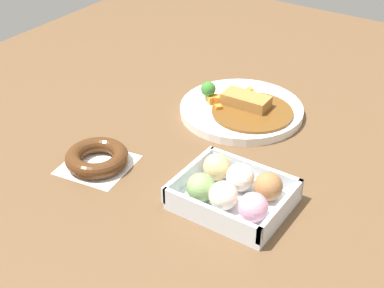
% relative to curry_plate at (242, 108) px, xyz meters
% --- Properties ---
extents(ground_plane, '(1.60, 1.60, 0.00)m').
position_rel_curry_plate_xyz_m(ground_plane, '(0.05, -0.09, -0.01)').
color(ground_plane, brown).
extents(curry_plate, '(0.26, 0.26, 0.06)m').
position_rel_curry_plate_xyz_m(curry_plate, '(0.00, 0.00, 0.00)').
color(curry_plate, white).
rests_on(curry_plate, ground_plane).
extents(donut_box, '(0.18, 0.15, 0.06)m').
position_rel_curry_plate_xyz_m(donut_box, '(0.14, -0.27, 0.01)').
color(donut_box, silver).
rests_on(donut_box, ground_plane).
extents(chocolate_ring_donut, '(0.14, 0.14, 0.03)m').
position_rel_curry_plate_xyz_m(chocolate_ring_donut, '(-0.13, -0.32, 0.00)').
color(chocolate_ring_donut, white).
rests_on(chocolate_ring_donut, ground_plane).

